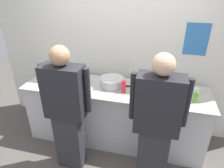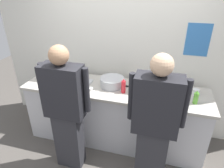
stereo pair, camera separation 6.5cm
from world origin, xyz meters
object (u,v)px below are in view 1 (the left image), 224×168
chef_center (156,123)px  sheet_tray (73,82)px  ramekin_orange_sauce (50,77)px  mixing_bowl_steel (112,82)px  plate_stack_front (167,92)px  squeeze_bottle_primary (196,96)px  ramekin_green_sauce (138,96)px  deli_cup (195,91)px  squeeze_bottle_secondary (124,86)px  chefs_knife (132,87)px  ramekin_yellow_sauce (90,89)px  chef_near_left (66,110)px

chef_center → sheet_tray: 1.41m
ramekin_orange_sauce → mixing_bowl_steel: bearing=-1.5°
chef_center → plate_stack_front: (0.10, 0.66, 0.05)m
sheet_tray → squeeze_bottle_primary: squeeze_bottle_primary is taller
ramekin_green_sauce → squeeze_bottle_primary: bearing=6.1°
ramekin_green_sauce → deli_cup: 0.80m
plate_stack_front → ramekin_orange_sauce: 1.78m
mixing_bowl_steel → squeeze_bottle_secondary: 0.25m
deli_cup → chefs_knife: (-0.86, -0.03, -0.03)m
plate_stack_front → squeeze_bottle_primary: squeeze_bottle_primary is taller
mixing_bowl_steel → ramekin_yellow_sauce: bearing=-142.9°
chef_near_left → mixing_bowl_steel: size_ratio=4.92×
ramekin_orange_sauce → ramekin_green_sauce: size_ratio=0.88×
mixing_bowl_steel → plate_stack_front: bearing=-2.2°
chef_near_left → deli_cup: size_ratio=18.91×
mixing_bowl_steel → sheet_tray: 0.59m
ramekin_yellow_sauce → chefs_knife: 0.60m
sheet_tray → mixing_bowl_steel: bearing=4.9°
chef_center → ramekin_yellow_sauce: chef_center is taller
chef_near_left → chefs_knife: (0.68, 0.72, 0.03)m
squeeze_bottle_secondary → ramekin_orange_sauce: squeeze_bottle_secondary is taller
chef_near_left → deli_cup: bearing=25.8°
chefs_knife → squeeze_bottle_primary: bearing=-13.7°
squeeze_bottle_secondary → chef_center: bearing=-49.2°
chef_center → ramekin_green_sauce: bearing=120.4°
deli_cup → plate_stack_front: bearing=-165.7°
squeeze_bottle_primary → ramekin_yellow_sauce: squeeze_bottle_primary is taller
chef_near_left → ramekin_yellow_sauce: size_ratio=21.12×
mixing_bowl_steel → squeeze_bottle_primary: (1.12, -0.17, 0.02)m
ramekin_orange_sauce → deli_cup: deli_cup is taller
ramekin_yellow_sauce → deli_cup: size_ratio=0.90×
squeeze_bottle_primary → ramekin_orange_sauce: size_ratio=2.25×
squeeze_bottle_primary → ramekin_orange_sauce: bearing=174.8°
chef_center → squeeze_bottle_secondary: chef_center is taller
chefs_knife → mixing_bowl_steel: bearing=-172.5°
ramekin_yellow_sauce → ramekin_orange_sauce: ramekin_yellow_sauce is taller
squeeze_bottle_secondary → ramekin_green_sauce: size_ratio=2.26×
plate_stack_front → mixing_bowl_steel: (-0.78, 0.03, 0.04)m
chef_center → squeeze_bottle_primary: (0.45, 0.52, 0.11)m
mixing_bowl_steel → deli_cup: bearing=3.2°
sheet_tray → chefs_knife: bearing=5.8°
mixing_bowl_steel → squeeze_bottle_secondary: bearing=-35.3°
mixing_bowl_steel → ramekin_orange_sauce: mixing_bowl_steel is taller
chef_near_left → sheet_tray: size_ratio=3.27×
plate_stack_front → chefs_knife: plate_stack_front is taller
mixing_bowl_steel → ramekin_yellow_sauce: mixing_bowl_steel is taller
plate_stack_front → squeeze_bottle_primary: (0.34, -0.14, 0.06)m
sheet_tray → deli_cup: size_ratio=5.78×
chef_near_left → squeeze_bottle_primary: 1.61m
squeeze_bottle_secondary → ramekin_yellow_sauce: bearing=-172.6°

